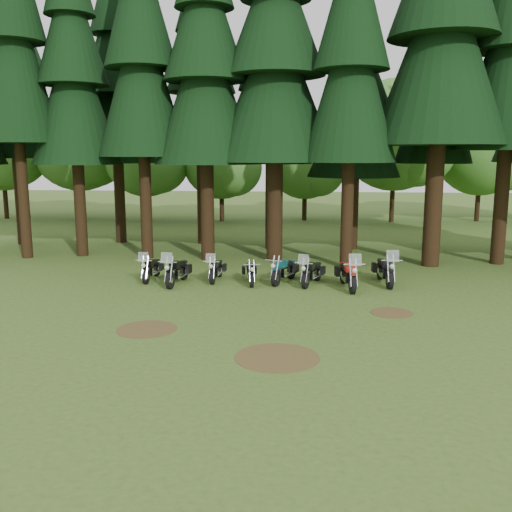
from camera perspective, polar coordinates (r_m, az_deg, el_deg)
The scene contains 32 objects.
ground at distance 18.70m, azimuth -0.22°, elevation -5.76°, with size 120.00×120.00×0.00m, color #38571C.
pine_front_1 at distance 31.06m, azimuth -23.42°, elevation 22.00°, with size 3.92×3.92×19.88m.
pine_front_2 at distance 30.36m, azimuth -17.92°, elevation 18.41°, with size 4.32×4.32×16.22m.
pine_front_3 at distance 29.05m, azimuth -11.51°, elevation 20.70°, with size 4.32×4.32×17.57m.
pine_front_4 at distance 28.12m, azimuth -5.13°, elevation 19.67°, with size 4.95×4.95×16.33m.
pine_front_5 at distance 27.81m, azimuth 1.97°, elevation 20.29°, with size 5.81×5.81×16.72m.
pine_front_6 at distance 26.41m, azimuth 9.59°, elevation 20.75°, with size 4.15×4.15×16.75m.
pine_front_7 at distance 27.98m, azimuth 18.34°, elevation 23.12°, with size 5.98×5.98×19.41m.
pine_back_0 at distance 35.59m, azimuth -23.32°, elevation 17.77°, with size 5.00×5.00×17.21m.
pine_back_1 at distance 34.37m, azimuth -13.98°, elevation 17.57°, with size 4.52×4.52×16.22m.
pine_back_2 at distance 33.19m, azimuth -5.56°, elevation 18.18°, with size 4.85×4.85×16.30m.
pine_back_3 at distance 31.23m, azimuth 1.54°, elevation 18.61°, with size 4.35×4.35×16.20m.
pine_back_4 at distance 31.36m, azimuth 9.94°, elevation 15.76°, with size 4.94×4.94×13.78m.
pine_back_5 at distance 31.72m, azimuth 17.76°, elevation 18.16°, with size 3.94×3.94×16.33m.
decid_0 at distance 49.32m, azimuth -23.90°, elevation 10.25°, with size 8.00×7.78×10.00m.
decid_1 at distance 47.13m, azimuth -16.98°, elevation 10.64°, with size 7.91×7.69×9.88m.
decid_2 at distance 44.38m, azimuth -10.67°, elevation 9.82°, with size 6.72×6.53×8.40m.
decid_3 at distance 43.50m, azimuth -3.16°, elevation 9.39°, with size 6.12×5.95×7.65m.
decid_4 at distance 44.21m, azimuth 5.27°, elevation 9.19°, with size 5.93×5.76×7.41m.
decid_5 at distance 44.09m, azimuth 14.25°, elevation 11.34°, with size 8.45×8.21×10.56m.
decid_6 at distance 46.75m, azimuth 22.03°, elevation 9.58°, with size 7.06×6.86×8.82m.
dirt_patch_0 at distance 17.37m, azimuth -10.86°, elevation -7.20°, with size 1.80×1.80×0.01m, color #4C3D1E.
dirt_patch_1 at distance 19.28m, azimuth 13.43°, elevation -5.53°, with size 1.40×1.40×0.01m, color #4C3D1E.
dirt_patch_2 at distance 14.83m, azimuth 2.14°, elevation -10.09°, with size 2.20×2.20×0.01m, color #4C3D1E.
motorcycle_0 at distance 23.80m, azimuth -10.43°, elevation -1.33°, with size 0.40×2.13×1.34m.
motorcycle_1 at distance 22.87m, azimuth -7.91°, elevation -1.61°, with size 0.57×2.37×1.49m.
motorcycle_2 at distance 23.39m, azimuth -4.02°, elevation -1.42°, with size 0.40×2.07×1.30m.
motorcycle_3 at distance 22.83m, azimuth -0.58°, elevation -1.74°, with size 0.48×1.99×0.81m.
motorcycle_4 at distance 23.05m, azimuth 2.82°, elevation -1.51°, with size 0.93×2.14×0.91m.
motorcycle_5 at distance 22.73m, azimuth 5.59°, elevation -1.70°, with size 0.96×2.19×1.40m.
motorcycle_6 at distance 22.22m, azimuth 9.18°, elevation -1.91°, with size 0.66×2.52×1.58m.
motorcycle_7 at distance 23.25m, azimuth 12.78°, elevation -1.49°, with size 0.57×2.52×1.58m.
Camera 1 is at (1.78, -17.88, 5.16)m, focal length 40.00 mm.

